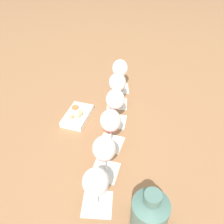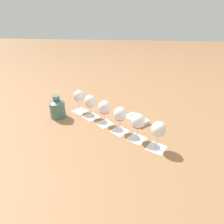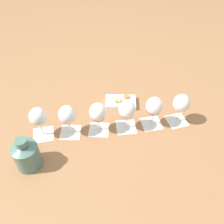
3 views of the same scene
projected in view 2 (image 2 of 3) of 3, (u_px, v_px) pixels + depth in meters
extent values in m
plane|color=#936642|center=(112.00, 127.00, 1.30)|extent=(8.00, 8.00, 0.00)
cube|color=silver|center=(80.00, 111.00, 1.49)|extent=(0.13, 0.13, 0.00)
cube|color=silver|center=(91.00, 117.00, 1.41)|extent=(0.13, 0.13, 0.00)
cube|color=silver|center=(105.00, 124.00, 1.33)|extent=(0.13, 0.13, 0.00)
cube|color=silver|center=(120.00, 131.00, 1.25)|extent=(0.13, 0.13, 0.00)
cube|color=silver|center=(137.00, 139.00, 1.18)|extent=(0.13, 0.13, 0.00)
cube|color=silver|center=(156.00, 148.00, 1.10)|extent=(0.13, 0.13, 0.00)
cylinder|color=white|center=(80.00, 111.00, 1.49)|extent=(0.07, 0.07, 0.01)
cylinder|color=white|center=(80.00, 106.00, 1.47)|extent=(0.01, 0.01, 0.08)
ellipsoid|color=white|center=(79.00, 96.00, 1.44)|extent=(0.08, 0.08, 0.09)
ellipsoid|color=pink|center=(79.00, 99.00, 1.45)|extent=(0.06, 0.06, 0.03)
cylinder|color=white|center=(91.00, 116.00, 1.41)|extent=(0.07, 0.07, 0.01)
cylinder|color=white|center=(91.00, 111.00, 1.39)|extent=(0.01, 0.01, 0.08)
ellipsoid|color=white|center=(90.00, 101.00, 1.36)|extent=(0.08, 0.08, 0.09)
ellipsoid|color=#C84E58|center=(90.00, 105.00, 1.37)|extent=(0.06, 0.06, 0.03)
cylinder|color=white|center=(105.00, 123.00, 1.33)|extent=(0.07, 0.07, 0.01)
cylinder|color=white|center=(105.00, 118.00, 1.31)|extent=(0.01, 0.01, 0.08)
ellipsoid|color=white|center=(104.00, 107.00, 1.28)|extent=(0.08, 0.08, 0.09)
ellipsoid|color=#A22D37|center=(104.00, 111.00, 1.29)|extent=(0.06, 0.06, 0.02)
cylinder|color=white|center=(120.00, 131.00, 1.25)|extent=(0.07, 0.07, 0.01)
cylinder|color=white|center=(120.00, 125.00, 1.23)|extent=(0.01, 0.01, 0.08)
ellipsoid|color=white|center=(120.00, 114.00, 1.19)|extent=(0.08, 0.08, 0.09)
ellipsoid|color=maroon|center=(120.00, 118.00, 1.21)|extent=(0.06, 0.06, 0.03)
cylinder|color=white|center=(137.00, 138.00, 1.17)|extent=(0.07, 0.07, 0.01)
cylinder|color=white|center=(137.00, 132.00, 1.16)|extent=(0.01, 0.01, 0.08)
ellipsoid|color=white|center=(138.00, 121.00, 1.12)|extent=(0.08, 0.08, 0.09)
ellipsoid|color=#4D1524|center=(138.00, 125.00, 1.13)|extent=(0.06, 0.06, 0.03)
cylinder|color=white|center=(156.00, 147.00, 1.10)|extent=(0.07, 0.07, 0.01)
cylinder|color=white|center=(157.00, 141.00, 1.08)|extent=(0.01, 0.01, 0.08)
ellipsoid|color=white|center=(159.00, 129.00, 1.04)|extent=(0.08, 0.08, 0.09)
ellipsoid|color=#320E18|center=(158.00, 133.00, 1.05)|extent=(0.06, 0.06, 0.04)
cylinder|color=#4C7066|center=(58.00, 110.00, 1.39)|extent=(0.11, 0.11, 0.11)
cone|color=#4C7066|center=(57.00, 101.00, 1.36)|extent=(0.11, 0.11, 0.02)
cylinder|color=#4C7066|center=(56.00, 98.00, 1.35)|extent=(0.05, 0.05, 0.03)
cube|color=white|center=(136.00, 120.00, 1.36)|extent=(0.18, 0.18, 0.03)
sphere|color=#DBB775|center=(134.00, 117.00, 1.34)|extent=(0.03, 0.03, 0.03)
sphere|color=tan|center=(134.00, 114.00, 1.38)|extent=(0.02, 0.02, 0.02)
cylinder|color=#B2703D|center=(142.00, 118.00, 1.34)|extent=(0.03, 0.03, 0.01)
sphere|color=beige|center=(133.00, 115.00, 1.35)|extent=(0.03, 0.03, 0.03)
cylinder|color=tan|center=(134.00, 116.00, 1.36)|extent=(0.02, 0.02, 0.01)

